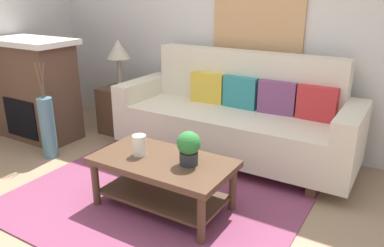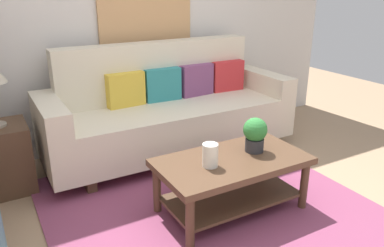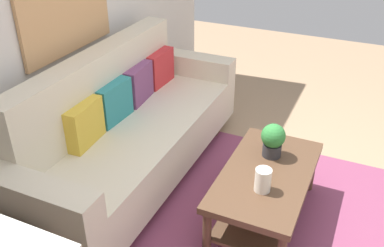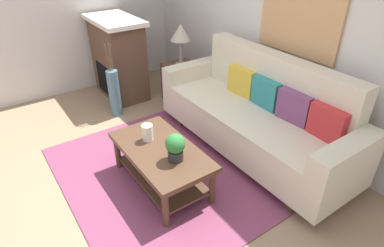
{
  "view_description": "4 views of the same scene",
  "coord_description": "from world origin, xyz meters",
  "px_view_note": "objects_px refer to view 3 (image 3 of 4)",
  "views": [
    {
      "loc": [
        1.7,
        -1.84,
        1.67
      ],
      "look_at": [
        -0.03,
        1.03,
        0.48
      ],
      "focal_mm": 35.43,
      "sensor_mm": 36.0,
      "label": 1
    },
    {
      "loc": [
        -1.36,
        -1.71,
        1.62
      ],
      "look_at": [
        0.2,
        1.04,
        0.46
      ],
      "focal_mm": 35.83,
      "sensor_mm": 36.0,
      "label": 2
    },
    {
      "loc": [
        -2.33,
        -0.2,
        2.25
      ],
      "look_at": [
        0.41,
        1.04,
        0.51
      ],
      "focal_mm": 40.22,
      "sensor_mm": 36.0,
      "label": 3
    },
    {
      "loc": [
        2.33,
        -0.84,
        2.2
      ],
      "look_at": [
        0.05,
        0.75,
        0.53
      ],
      "focal_mm": 30.08,
      "sensor_mm": 36.0,
      "label": 4
    }
  ],
  "objects_px": {
    "couch": "(129,132)",
    "throw_pillow_crimson": "(159,68)",
    "coffee_table": "(265,185)",
    "potted_plant_tabletop": "(273,139)",
    "throw_pillow_mustard": "(84,124)",
    "throw_pillow_teal": "(114,102)",
    "tabletop_vase": "(263,180)",
    "throw_pillow_plum": "(138,84)"
  },
  "relations": [
    {
      "from": "throw_pillow_teal",
      "to": "potted_plant_tabletop",
      "type": "xyz_separation_m",
      "value": [
        0.15,
        -1.27,
        -0.11
      ]
    },
    {
      "from": "couch",
      "to": "throw_pillow_crimson",
      "type": "xyz_separation_m",
      "value": [
        0.77,
        0.12,
        0.25
      ]
    },
    {
      "from": "throw_pillow_crimson",
      "to": "coffee_table",
      "type": "height_order",
      "value": "throw_pillow_crimson"
    },
    {
      "from": "throw_pillow_teal",
      "to": "tabletop_vase",
      "type": "relative_size",
      "value": 2.18
    },
    {
      "from": "coffee_table",
      "to": "throw_pillow_plum",
      "type": "bearing_deg",
      "value": 70.86
    },
    {
      "from": "tabletop_vase",
      "to": "potted_plant_tabletop",
      "type": "height_order",
      "value": "potted_plant_tabletop"
    },
    {
      "from": "throw_pillow_mustard",
      "to": "throw_pillow_crimson",
      "type": "distance_m",
      "value": 1.15
    },
    {
      "from": "throw_pillow_plum",
      "to": "tabletop_vase",
      "type": "xyz_separation_m",
      "value": [
        -0.66,
        -1.33,
        -0.17
      ]
    },
    {
      "from": "throw_pillow_plum",
      "to": "coffee_table",
      "type": "height_order",
      "value": "throw_pillow_plum"
    },
    {
      "from": "couch",
      "to": "tabletop_vase",
      "type": "distance_m",
      "value": 1.23
    },
    {
      "from": "couch",
      "to": "coffee_table",
      "type": "relative_size",
      "value": 2.2
    },
    {
      "from": "throw_pillow_crimson",
      "to": "potted_plant_tabletop",
      "type": "height_order",
      "value": "throw_pillow_crimson"
    },
    {
      "from": "coffee_table",
      "to": "potted_plant_tabletop",
      "type": "xyz_separation_m",
      "value": [
        0.22,
        0.03,
        0.26
      ]
    },
    {
      "from": "couch",
      "to": "tabletop_vase",
      "type": "relative_size",
      "value": 14.65
    },
    {
      "from": "couch",
      "to": "throw_pillow_mustard",
      "type": "xyz_separation_m",
      "value": [
        -0.38,
        0.12,
        0.25
      ]
    },
    {
      "from": "couch",
      "to": "throw_pillow_crimson",
      "type": "height_order",
      "value": "couch"
    },
    {
      "from": "potted_plant_tabletop",
      "to": "throw_pillow_crimson",
      "type": "bearing_deg",
      "value": 64.2
    },
    {
      "from": "throw_pillow_crimson",
      "to": "throw_pillow_mustard",
      "type": "bearing_deg",
      "value": 180.0
    },
    {
      "from": "throw_pillow_teal",
      "to": "potted_plant_tabletop",
      "type": "relative_size",
      "value": 1.37
    },
    {
      "from": "throw_pillow_crimson",
      "to": "couch",
      "type": "bearing_deg",
      "value": -170.8
    },
    {
      "from": "throw_pillow_teal",
      "to": "potted_plant_tabletop",
      "type": "distance_m",
      "value": 1.29
    },
    {
      "from": "throw_pillow_teal",
      "to": "coffee_table",
      "type": "distance_m",
      "value": 1.35
    },
    {
      "from": "throw_pillow_plum",
      "to": "potted_plant_tabletop",
      "type": "distance_m",
      "value": 1.3
    },
    {
      "from": "couch",
      "to": "potted_plant_tabletop",
      "type": "bearing_deg",
      "value": -82.38
    },
    {
      "from": "coffee_table",
      "to": "tabletop_vase",
      "type": "distance_m",
      "value": 0.29
    },
    {
      "from": "couch",
      "to": "tabletop_vase",
      "type": "height_order",
      "value": "couch"
    },
    {
      "from": "coffee_table",
      "to": "potted_plant_tabletop",
      "type": "bearing_deg",
      "value": 7.59
    },
    {
      "from": "throw_pillow_mustard",
      "to": "throw_pillow_teal",
      "type": "xyz_separation_m",
      "value": [
        0.38,
        0.0,
        0.0
      ]
    },
    {
      "from": "tabletop_vase",
      "to": "throw_pillow_teal",
      "type": "bearing_deg",
      "value": 78.43
    },
    {
      "from": "couch",
      "to": "throw_pillow_teal",
      "type": "xyz_separation_m",
      "value": [
        -0.0,
        0.12,
        0.25
      ]
    },
    {
      "from": "throw_pillow_mustard",
      "to": "throw_pillow_plum",
      "type": "relative_size",
      "value": 1.0
    },
    {
      "from": "couch",
      "to": "tabletop_vase",
      "type": "bearing_deg",
      "value": -102.74
    },
    {
      "from": "throw_pillow_mustard",
      "to": "throw_pillow_crimson",
      "type": "relative_size",
      "value": 1.0
    },
    {
      "from": "couch",
      "to": "throw_pillow_plum",
      "type": "bearing_deg",
      "value": 17.94
    },
    {
      "from": "throw_pillow_mustard",
      "to": "throw_pillow_teal",
      "type": "distance_m",
      "value": 0.38
    },
    {
      "from": "throw_pillow_mustard",
      "to": "coffee_table",
      "type": "xyz_separation_m",
      "value": [
        0.32,
        -1.3,
        -0.37
      ]
    },
    {
      "from": "potted_plant_tabletop",
      "to": "tabletop_vase",
      "type": "bearing_deg",
      "value": -172.84
    },
    {
      "from": "throw_pillow_crimson",
      "to": "tabletop_vase",
      "type": "xyz_separation_m",
      "value": [
        -1.04,
        -1.33,
        -0.17
      ]
    },
    {
      "from": "couch",
      "to": "throw_pillow_plum",
      "type": "height_order",
      "value": "couch"
    },
    {
      "from": "throw_pillow_crimson",
      "to": "coffee_table",
      "type": "distance_m",
      "value": 1.59
    },
    {
      "from": "throw_pillow_mustard",
      "to": "throw_pillow_crimson",
      "type": "bearing_deg",
      "value": 0.0
    },
    {
      "from": "throw_pillow_mustard",
      "to": "potted_plant_tabletop",
      "type": "xyz_separation_m",
      "value": [
        0.54,
        -1.27,
        -0.11
      ]
    }
  ]
}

